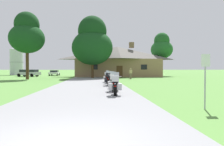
# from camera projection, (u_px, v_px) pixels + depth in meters

# --- Properties ---
(ground_plane) EXTENTS (500.00, 500.00, 0.00)m
(ground_plane) POSITION_uv_depth(u_px,v_px,m) (91.00, 82.00, 23.92)
(ground_plane) COLOR #56893D
(asphalt_driveway) EXTENTS (6.40, 80.00, 0.06)m
(asphalt_driveway) POSITION_uv_depth(u_px,v_px,m) (90.00, 83.00, 21.93)
(asphalt_driveway) COLOR gray
(asphalt_driveway) RESTS_ON ground
(motorcycle_red_nearest_to_camera) EXTENTS (0.90, 2.08, 1.30)m
(motorcycle_red_nearest_to_camera) POSITION_uv_depth(u_px,v_px,m) (116.00, 85.00, 11.65)
(motorcycle_red_nearest_to_camera) COLOR black
(motorcycle_red_nearest_to_camera) RESTS_ON asphalt_driveway
(motorcycle_black_second_in_row) EXTENTS (0.83, 2.08, 1.30)m
(motorcycle_black_second_in_row) POSITION_uv_depth(u_px,v_px,m) (113.00, 83.00, 13.69)
(motorcycle_black_second_in_row) COLOR black
(motorcycle_black_second_in_row) RESTS_ON asphalt_driveway
(motorcycle_black_third_in_row) EXTENTS (0.66, 2.08, 1.30)m
(motorcycle_black_third_in_row) POSITION_uv_depth(u_px,v_px,m) (113.00, 80.00, 16.19)
(motorcycle_black_third_in_row) COLOR black
(motorcycle_black_third_in_row) RESTS_ON asphalt_driveway
(motorcycle_yellow_fourth_in_row) EXTENTS (0.87, 2.08, 1.30)m
(motorcycle_yellow_fourth_in_row) POSITION_uv_depth(u_px,v_px,m) (109.00, 79.00, 18.27)
(motorcycle_yellow_fourth_in_row) COLOR black
(motorcycle_yellow_fourth_in_row) RESTS_ON asphalt_driveway
(motorcycle_blue_fifth_in_row) EXTENTS (0.66, 2.08, 1.30)m
(motorcycle_blue_fifth_in_row) POSITION_uv_depth(u_px,v_px,m) (108.00, 78.00, 20.84)
(motorcycle_blue_fifth_in_row) COLOR black
(motorcycle_blue_fifth_in_row) RESTS_ON asphalt_driveway
(motorcycle_orange_farthest_in_row) EXTENTS (0.86, 2.08, 1.30)m
(motorcycle_orange_farthest_in_row) POSITION_uv_depth(u_px,v_px,m) (107.00, 77.00, 22.93)
(motorcycle_orange_farthest_in_row) COLOR black
(motorcycle_orange_farthest_in_row) RESTS_ON asphalt_driveway
(stone_lodge) EXTENTS (16.93, 8.67, 6.86)m
(stone_lodge) POSITION_uv_depth(u_px,v_px,m) (117.00, 61.00, 39.80)
(stone_lodge) COLOR #896B4C
(stone_lodge) RESTS_ON ground
(bystander_tan_shirt_near_lodge) EXTENTS (0.52, 0.33, 1.69)m
(bystander_tan_shirt_near_lodge) POSITION_uv_depth(u_px,v_px,m) (131.00, 73.00, 30.67)
(bystander_tan_shirt_near_lodge) COLOR #75664C
(bystander_tan_shirt_near_lodge) RESTS_ON ground
(metal_signpost_roadside) EXTENTS (0.36, 0.06, 2.14)m
(metal_signpost_roadside) POSITION_uv_depth(u_px,v_px,m) (205.00, 75.00, 7.69)
(metal_signpost_roadside) COLOR #9EA0A5
(metal_signpost_roadside) RESTS_ON ground
(tree_left_near) EXTENTS (4.98, 4.98, 9.81)m
(tree_left_near) POSITION_uv_depth(u_px,v_px,m) (27.00, 35.00, 28.88)
(tree_left_near) COLOR #422D19
(tree_left_near) RESTS_ON ground
(tree_right_of_lodge) EXTENTS (4.66, 4.66, 9.29)m
(tree_right_of_lodge) POSITION_uv_depth(u_px,v_px,m) (162.00, 47.00, 42.73)
(tree_right_of_lodge) COLOR #422D19
(tree_right_of_lodge) RESTS_ON ground
(tree_by_lodge_front) EXTENTS (6.76, 6.76, 10.31)m
(tree_by_lodge_front) POSITION_uv_depth(u_px,v_px,m) (92.00, 43.00, 33.05)
(tree_by_lodge_front) COLOR #422D19
(tree_by_lodge_front) RESTS_ON ground
(metal_silo_distant) EXTENTS (3.17, 3.17, 7.08)m
(metal_silo_distant) POSITION_uv_depth(u_px,v_px,m) (17.00, 61.00, 49.18)
(metal_silo_distant) COLOR #B2B7BC
(metal_silo_distant) RESTS_ON ground
(parked_silver_suv_far_left) EXTENTS (4.94, 3.10, 1.40)m
(parked_silver_suv_far_left) POSITION_uv_depth(u_px,v_px,m) (28.00, 73.00, 39.22)
(parked_silver_suv_far_left) COLOR #ADAFB7
(parked_silver_suv_far_left) RESTS_ON ground
(parked_white_sedan_far_left) EXTENTS (1.98, 4.23, 1.20)m
(parked_white_sedan_far_left) POSITION_uv_depth(u_px,v_px,m) (54.00, 73.00, 45.40)
(parked_white_sedan_far_left) COLOR silver
(parked_white_sedan_far_left) RESTS_ON ground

